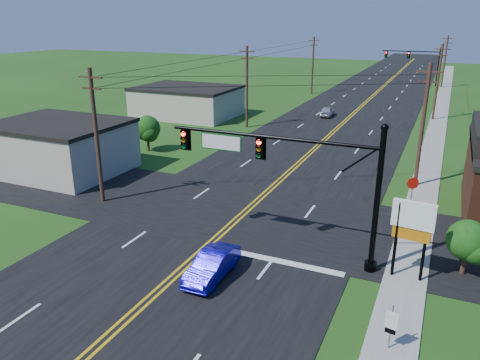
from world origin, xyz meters
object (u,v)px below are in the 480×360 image
at_px(blue_car, 212,266).
at_px(route_sign, 391,324).
at_px(signal_mast_main, 288,169).
at_px(signal_mast_far, 413,60).
at_px(stop_sign, 413,187).

bearing_deg(blue_car, route_sign, -12.80).
xyz_separation_m(signal_mast_main, signal_mast_far, (0.10, 72.00, -0.20)).
bearing_deg(stop_sign, signal_mast_main, -146.39).
bearing_deg(stop_sign, blue_car, -146.74).
height_order(signal_mast_main, signal_mast_far, same).
bearing_deg(blue_car, signal_mast_main, 57.11).
distance_m(signal_mast_far, route_sign, 78.02).
bearing_deg(blue_car, stop_sign, 57.93).
relative_size(signal_mast_main, blue_car, 2.89).
height_order(blue_car, stop_sign, stop_sign).
distance_m(blue_car, stop_sign, 15.09).
xyz_separation_m(signal_mast_main, blue_car, (-2.44, -3.78, -4.11)).
xyz_separation_m(signal_mast_main, stop_sign, (5.55, 8.98, -3.11)).
relative_size(signal_mast_far, route_sign, 5.57).
bearing_deg(signal_mast_main, blue_car, -122.88).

